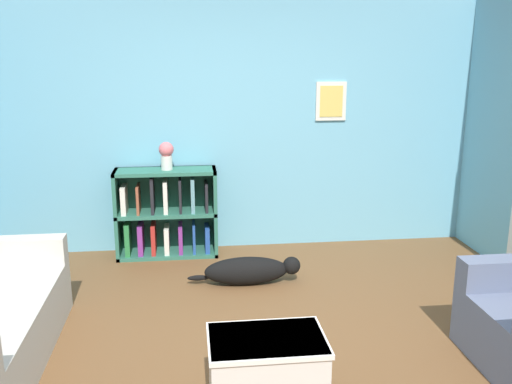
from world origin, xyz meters
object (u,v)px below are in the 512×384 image
dog (249,270)px  vase (166,154)px  coffee_table (267,371)px  bookshelf (166,215)px

dog → vase: (-0.74, 0.86, 0.93)m
coffee_table → dog: 1.85m
bookshelf → vase: (0.03, -0.02, 0.63)m
bookshelf → dog: (0.77, -0.88, -0.29)m
bookshelf → coffee_table: size_ratio=1.49×
bookshelf → dog: size_ratio=0.99×
bookshelf → coffee_table: 2.81m
coffee_table → vase: 2.90m
coffee_table → vase: size_ratio=2.45×
coffee_table → dog: coffee_table is taller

